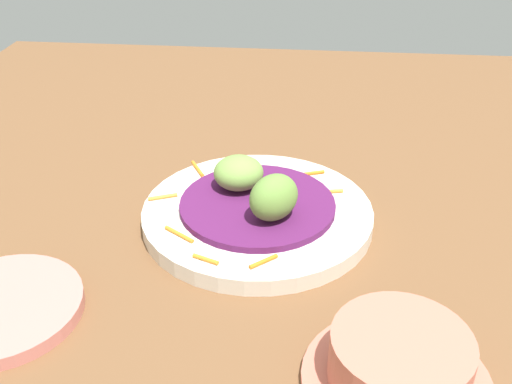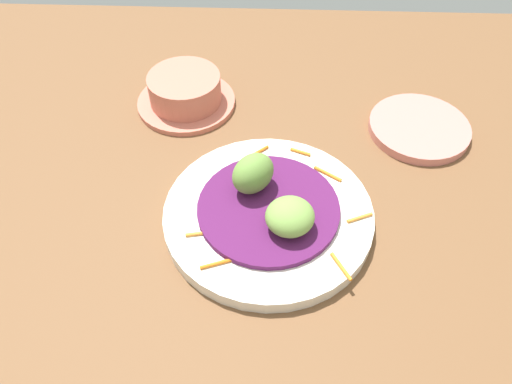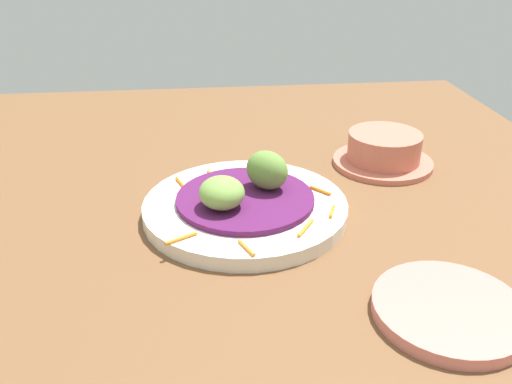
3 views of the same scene
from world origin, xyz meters
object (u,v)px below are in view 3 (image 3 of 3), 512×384
Objects in this scene: guac_scoop_center at (222,193)px; terracotta_bowl at (384,151)px; guac_scoop_left at (267,170)px; side_plate_small at (449,310)px; main_plate at (245,209)px.

guac_scoop_center is 28.22cm from terracotta_bowl.
terracotta_bowl is at bearing -149.88° from guac_scoop_left.
guac_scoop_left reaches higher than side_plate_small.
guac_scoop_left is at bearing 30.12° from terracotta_bowl.
main_plate is at bearing -143.39° from guac_scoop_center.
guac_scoop_center is at bearing 36.61° from main_plate.
guac_scoop_left is 0.38× the size of terracotta_bowl.
side_plate_small is (-16.46, 20.26, -0.26)cm from main_plate.
main_plate reaches higher than side_plate_small.
guac_scoop_left reaches higher than main_plate.
guac_scoop_center is at bearing 36.61° from guac_scoop_left.
guac_scoop_left is 21.27cm from terracotta_bowl.
guac_scoop_left is 7.11cm from guac_scoop_center.
terracotta_bowl is (-4.63, -32.96, 1.53)cm from side_plate_small.
side_plate_small is at bearing 82.00° from terracotta_bowl.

